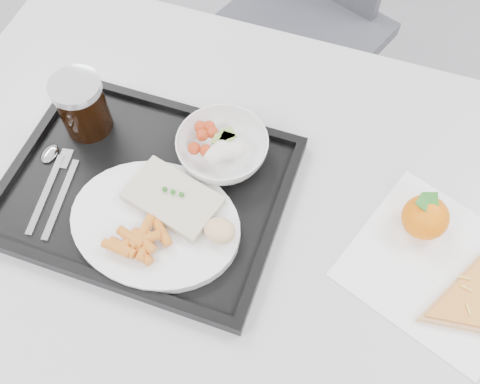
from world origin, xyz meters
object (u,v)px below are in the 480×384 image
object	(u,v)px
table	(251,225)
dinner_plate	(156,224)
tangerine	(425,217)
salad_bowl	(222,149)
cola_glass	(82,105)
pizza_slice	(478,302)
tray	(147,190)

from	to	relation	value
table	dinner_plate	bearing A→B (deg)	-144.79
table	tangerine	xyz separation A→B (m)	(0.27, 0.05, 0.10)
table	salad_bowl	distance (m)	0.15
tangerine	cola_glass	bearing A→B (deg)	179.96
tangerine	pizza_slice	world-z (taller)	tangerine
tray	cola_glass	distance (m)	0.18
tray	cola_glass	size ratio (longest dim) A/B	4.17
tray	salad_bowl	bearing A→B (deg)	45.37
salad_bowl	tangerine	bearing A→B (deg)	-2.58
pizza_slice	cola_glass	bearing A→B (deg)	171.68
tray	table	bearing A→B (deg)	10.21
table	cola_glass	size ratio (longest dim) A/B	11.11
cola_glass	pizza_slice	distance (m)	0.69
cola_glass	pizza_slice	world-z (taller)	cola_glass
dinner_plate	cola_glass	world-z (taller)	cola_glass
tray	pizza_slice	distance (m)	0.54
table	tangerine	size ratio (longest dim) A/B	15.05
pizza_slice	salad_bowl	bearing A→B (deg)	165.39
cola_glass	pizza_slice	xyz separation A→B (m)	(0.68, -0.10, -0.06)
tray	dinner_plate	distance (m)	0.08
dinner_plate	salad_bowl	distance (m)	0.17
salad_bowl	tangerine	distance (m)	0.34
dinner_plate	salad_bowl	xyz separation A→B (m)	(0.05, 0.16, 0.01)
table	cola_glass	xyz separation A→B (m)	(-0.32, 0.05, 0.14)
dinner_plate	tray	bearing A→B (deg)	126.89
table	dinner_plate	world-z (taller)	dinner_plate
dinner_plate	tangerine	bearing A→B (deg)	19.98
table	tangerine	world-z (taller)	tangerine
table	pizza_slice	xyz separation A→B (m)	(0.37, -0.05, 0.08)
table	pizza_slice	distance (m)	0.38
salad_bowl	tangerine	world-z (taller)	tangerine
tray	cola_glass	xyz separation A→B (m)	(-0.15, 0.08, 0.06)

